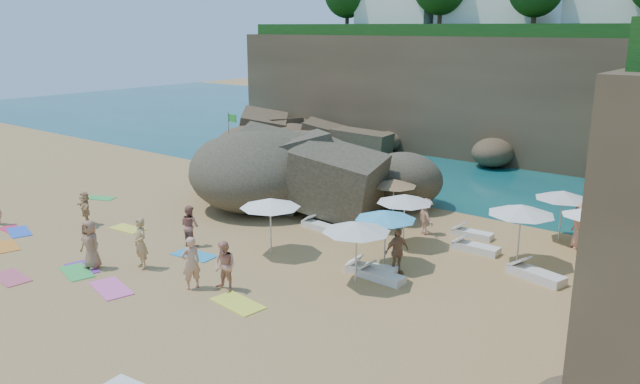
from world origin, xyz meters
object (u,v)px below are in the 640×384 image
Objects in this scene: rock_outcrop at (312,200)px; parasol_1 at (563,195)px; parasol_2 at (588,212)px; lounger_0 at (472,234)px; person_stand_6 at (191,263)px; parasol_0 at (330,172)px; person_stand_4 at (580,225)px; person_stand_1 at (190,226)px; person_stand_5 at (378,173)px; flag_pole at (230,137)px; person_stand_3 at (397,251)px; person_stand_2 at (426,217)px.

parasol_1 reaches higher than rock_outcrop.
rock_outcrop is 13.46m from parasol_2.
lounger_0 is 12.10m from person_stand_6.
parasol_0 is 1.18× the size of person_stand_4.
rock_outcrop reaches higher than lounger_0.
person_stand_4 is (12.46, 9.54, 0.10)m from person_stand_1.
flag_pole is at bearing 175.62° from person_stand_5.
lounger_0 is 4.23m from person_stand_4.
flag_pole is 2.29× the size of person_stand_1.
person_stand_1 is at bearing 129.84° from person_stand_3.
person_stand_1 is (-12.86, -8.93, -0.88)m from parasol_2.
flag_pole reaches higher than person_stand_5.
flag_pole reaches higher than parasol_1.
person_stand_4 is at bearing -144.05° from person_stand_1.
parasol_1 is 8.17m from person_stand_3.
rock_outcrop is at bearing -177.82° from parasol_2.
person_stand_4 is at bearing -124.93° from person_stand_2.
parasol_2 is 6.38m from person_stand_2.
person_stand_2 is 4.78m from person_stand_3.
person_stand_4 is 1.05× the size of person_stand_5.
person_stand_6 reaches higher than person_stand_2.
rock_outcrop is 4.83× the size of person_stand_4.
parasol_1 reaches higher than lounger_0.
parasol_1 is at bearing 14.09° from parasol_0.
parasol_1 is 15.32m from person_stand_1.
person_stand_5 reaches higher than person_stand_2.
person_stand_3 is (-0.39, -5.47, 0.72)m from lounger_0.
person_stand_4 is (5.67, 2.31, 0.16)m from person_stand_2.
lounger_0 is at bearing -3.79° from flag_pole.
rock_outcrop reaches higher than person_stand_1.
person_stand_2 is at bearing 177.89° from person_stand_6.
lounger_0 is 8.71m from person_stand_5.
person_stand_5 is at bearing -142.18° from person_stand_4.
person_stand_6 is (2.42, -15.14, 0.03)m from person_stand_5.
rock_outcrop is 11.90m from person_stand_6.
parasol_1 is at bearing -2.91° from person_stand_3.
person_stand_1 is 0.94× the size of person_stand_5.
parasol_2 is at bearing -4.74° from person_stand_4.
person_stand_4 reaches higher than lounger_0.
rock_outcrop is at bearing -123.54° from person_stand_4.
flag_pole is 2.06× the size of person_stand_4.
person_stand_2 is 0.85× the size of person_stand_6.
parasol_0 is 10.50m from person_stand_6.
parasol_1 reaches higher than person_stand_2.
person_stand_6 is at bearing 104.19° from person_stand_2.
rock_outcrop is at bearing 153.26° from parasol_0.
person_stand_3 is (8.64, -5.77, 0.86)m from rock_outcrop.
person_stand_6 is (3.39, -2.79, 0.08)m from person_stand_1.
flag_pole is at bearing 88.82° from person_stand_3.
person_stand_4 is at bearing -39.37° from person_stand_5.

